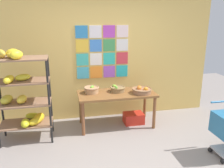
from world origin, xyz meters
name	(u,v)px	position (x,y,z in m)	size (l,w,h in m)	color
ground	(126,165)	(0.00, 0.00, 0.00)	(9.72, 9.72, 0.00)	gray
back_wall_with_art	(103,56)	(0.00, 1.89, 1.32)	(4.68, 0.07, 2.64)	#DFB65C
banana_shelf_unit	(22,92)	(-1.54, 1.10, 0.91)	(0.89, 0.54, 1.63)	black
display_table	(117,97)	(0.16, 1.33, 0.60)	(1.50, 0.67, 0.69)	brown
fruit_basket_back_right	(118,89)	(0.20, 1.41, 0.75)	(0.30, 0.30, 0.13)	olive
fruit_basket_left	(142,90)	(0.63, 1.22, 0.75)	(0.38, 0.38, 0.15)	#946544
fruit_basket_back_left	(92,90)	(-0.31, 1.43, 0.76)	(0.29, 0.29, 0.14)	tan
produce_crate_under_table	(134,118)	(0.53, 1.36, 0.11)	(0.40, 0.29, 0.21)	red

